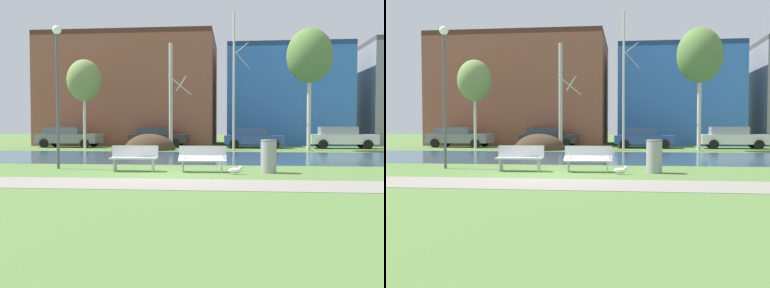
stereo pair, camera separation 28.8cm
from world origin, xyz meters
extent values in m
plane|color=#517538|center=(0.00, 10.00, 0.00)|extent=(120.00, 120.00, 0.00)
cube|color=gray|center=(0.00, -2.34, 0.01)|extent=(60.00, 2.22, 0.01)
cube|color=#2D475B|center=(0.00, 7.84, 0.00)|extent=(80.00, 8.89, 0.01)
ellipsoid|color=#423021|center=(-3.26, 14.17, 0.00)|extent=(3.39, 2.93, 2.11)
cube|color=silver|center=(-1.17, 0.77, 0.45)|extent=(1.62, 0.55, 0.05)
cube|color=silver|center=(-1.18, 1.05, 0.67)|extent=(1.60, 0.15, 0.40)
cube|color=silver|center=(-1.82, 0.80, 0.23)|extent=(0.06, 0.43, 0.45)
cube|color=silver|center=(-0.51, 0.86, 0.23)|extent=(0.06, 0.43, 0.45)
cylinder|color=silver|center=(-1.82, 0.76, 0.59)|extent=(0.05, 0.28, 0.04)
cylinder|color=silver|center=(-0.51, 0.82, 0.59)|extent=(0.05, 0.28, 0.04)
cube|color=silver|center=(1.17, 0.77, 0.45)|extent=(1.62, 0.54, 0.19)
cube|color=silver|center=(1.16, 1.05, 0.67)|extent=(1.60, 0.15, 0.40)
cube|color=silver|center=(0.51, 0.80, 0.23)|extent=(0.06, 0.43, 0.45)
cube|color=silver|center=(1.82, 0.86, 0.23)|extent=(0.06, 0.43, 0.45)
cylinder|color=silver|center=(0.51, 0.76, 0.59)|extent=(0.05, 0.28, 0.04)
cylinder|color=silver|center=(1.82, 0.82, 0.59)|extent=(0.05, 0.28, 0.04)
cylinder|color=gray|center=(3.35, 0.76, 0.55)|extent=(0.51, 0.51, 1.09)
torus|color=#545557|center=(3.35, 0.76, 1.06)|extent=(0.54, 0.54, 0.04)
ellipsoid|color=white|center=(2.25, 0.23, 0.12)|extent=(0.40, 0.18, 0.18)
sphere|color=white|center=(2.43, 0.23, 0.21)|extent=(0.13, 0.13, 0.13)
cone|color=gold|center=(2.50, 0.23, 0.21)|extent=(0.07, 0.04, 0.04)
cylinder|color=gold|center=(2.27, 0.19, 0.05)|extent=(0.01, 0.01, 0.10)
cylinder|color=gold|center=(2.27, 0.26, 0.05)|extent=(0.01, 0.01, 0.10)
cylinder|color=#4C4C51|center=(-4.11, 1.47, 2.41)|extent=(0.10, 0.10, 4.83)
sphere|color=white|center=(-4.11, 1.47, 4.98)|extent=(0.32, 0.32, 0.32)
cylinder|color=beige|center=(-7.98, 15.23, 3.01)|extent=(0.19, 0.19, 6.02)
ellipsoid|color=olive|center=(-7.98, 15.23, 4.69)|extent=(2.34, 2.34, 2.81)
cylinder|color=#BCB7A8|center=(-1.90, 14.44, 3.47)|extent=(0.24, 0.24, 6.95)
cylinder|color=#BCB7A8|center=(-1.25, 14.88, 4.37)|extent=(0.85, 1.19, 0.90)
cylinder|color=#BCB7A8|center=(-1.18, 13.70, 4.12)|extent=(1.35, 1.32, 1.13)
cylinder|color=beige|center=(2.20, 14.65, 4.47)|extent=(0.15, 0.15, 8.94)
cylinder|color=beige|center=(2.75, 15.03, 6.69)|extent=(0.77, 1.10, 0.46)
cylinder|color=beige|center=(2.74, 14.10, 5.71)|extent=(0.95, 0.92, 0.95)
cylinder|color=beige|center=(6.93, 14.30, 3.84)|extent=(0.25, 0.25, 7.67)
ellipsoid|color=#567A3D|center=(6.93, 14.30, 5.99)|extent=(2.85, 2.85, 3.42)
cube|color=slate|center=(-9.84, 17.17, 0.65)|extent=(4.70, 2.02, 0.66)
cube|color=slate|center=(-10.21, 17.18, 1.23)|extent=(2.66, 1.72, 0.50)
cylinder|color=black|center=(-8.28, 18.02, 0.32)|extent=(0.65, 0.25, 0.64)
cylinder|color=black|center=(-8.35, 16.19, 0.32)|extent=(0.65, 0.25, 0.64)
cylinder|color=black|center=(-11.33, 18.15, 0.32)|extent=(0.65, 0.25, 0.64)
cylinder|color=black|center=(-11.41, 16.32, 0.32)|extent=(0.65, 0.25, 0.64)
cube|color=#282B30|center=(-3.29, 17.91, 0.62)|extent=(4.27, 1.96, 0.61)
cube|color=#2F3648|center=(-3.62, 17.92, 1.18)|extent=(2.41, 1.67, 0.52)
cylinder|color=black|center=(-1.87, 18.75, 0.32)|extent=(0.65, 0.25, 0.64)
cylinder|color=black|center=(-1.94, 16.96, 0.32)|extent=(0.65, 0.25, 0.64)
cylinder|color=black|center=(-4.64, 18.86, 0.32)|extent=(0.65, 0.25, 0.64)
cylinder|color=black|center=(-4.71, 17.07, 0.32)|extent=(0.65, 0.25, 0.64)
cube|color=#2D4793|center=(3.65, 17.26, 0.61)|extent=(4.21, 2.03, 0.58)
cube|color=#32457F|center=(3.32, 17.27, 1.14)|extent=(2.38, 1.73, 0.49)
cylinder|color=black|center=(5.06, 18.13, 0.32)|extent=(0.65, 0.25, 0.64)
cylinder|color=black|center=(4.98, 16.27, 0.32)|extent=(0.65, 0.25, 0.64)
cylinder|color=black|center=(2.32, 18.24, 0.32)|extent=(0.65, 0.25, 0.64)
cylinder|color=black|center=(2.25, 16.38, 0.32)|extent=(0.65, 0.25, 0.64)
cube|color=silver|center=(9.75, 17.27, 0.65)|extent=(4.48, 1.96, 0.66)
cube|color=#949AAC|center=(9.40, 17.28, 1.24)|extent=(2.53, 1.67, 0.53)
cylinder|color=black|center=(11.24, 18.10, 0.32)|extent=(0.65, 0.25, 0.64)
cylinder|color=black|center=(11.17, 16.32, 0.32)|extent=(0.65, 0.25, 0.64)
cylinder|color=black|center=(8.34, 18.22, 0.32)|extent=(0.65, 0.25, 0.64)
cylinder|color=black|center=(8.26, 16.44, 0.32)|extent=(0.65, 0.25, 0.64)
cube|color=brown|center=(-6.59, 23.94, 4.34)|extent=(14.28, 9.67, 8.68)
cube|color=#4E2C21|center=(-6.59, 23.94, 8.88)|extent=(14.28, 9.67, 0.40)
cube|color=#3870C6|center=(6.70, 24.44, 3.96)|extent=(10.09, 6.41, 7.93)
cube|color=navy|center=(6.70, 24.44, 8.13)|extent=(10.09, 6.41, 0.40)
camera|label=1|loc=(2.21, -13.58, 1.53)|focal=40.44mm
camera|label=2|loc=(2.49, -13.55, 1.53)|focal=40.44mm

